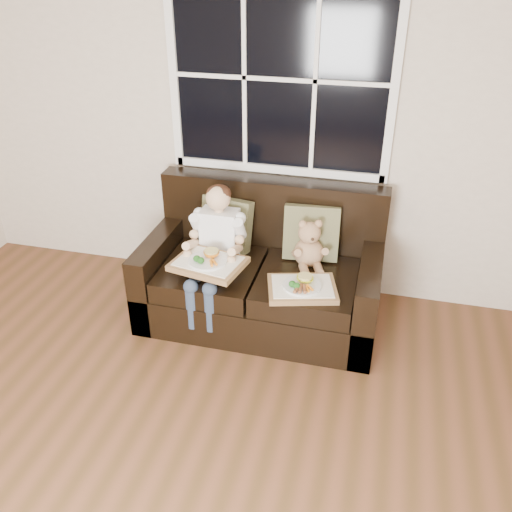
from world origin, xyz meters
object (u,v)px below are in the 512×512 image
(tray_left, at_px, (208,262))
(loveseat, at_px, (263,278))
(teddy_bear, at_px, (309,247))
(tray_right, at_px, (302,287))
(child, at_px, (216,240))

(tray_left, bearing_deg, loveseat, 56.62)
(teddy_bear, relative_size, tray_right, 0.71)
(loveseat, relative_size, tray_right, 3.24)
(child, xyz_separation_m, tray_right, (0.66, -0.20, -0.17))
(tray_left, relative_size, tray_right, 1.01)
(child, relative_size, teddy_bear, 2.34)
(loveseat, bearing_deg, tray_left, -134.23)
(child, distance_m, tray_left, 0.21)
(child, height_order, teddy_bear, child)
(loveseat, bearing_deg, child, -159.23)
(teddy_bear, bearing_deg, tray_right, -106.61)
(loveseat, relative_size, tray_left, 3.22)
(loveseat, height_order, tray_right, loveseat)
(child, relative_size, tray_left, 1.66)
(tray_right, bearing_deg, loveseat, 121.97)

